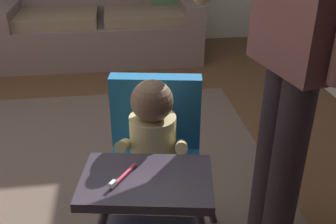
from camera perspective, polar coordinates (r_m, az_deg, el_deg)
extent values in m
cube|color=brown|center=(2.48, -14.05, -9.73)|extent=(5.90, 6.87, 0.10)
cube|color=brown|center=(2.19, -13.61, -13.67)|extent=(2.37, 2.90, 0.01)
cube|color=#7C635F|center=(4.24, -9.53, 10.38)|extent=(2.02, 0.84, 0.40)
cube|color=#7C635F|center=(4.30, -22.50, 13.09)|extent=(0.20, 0.84, 0.20)
cube|color=#7C635F|center=(4.24, 3.07, 14.88)|extent=(0.20, 0.84, 0.20)
cube|color=#896E56|center=(4.17, -15.95, 13.05)|extent=(0.80, 0.60, 0.11)
cube|color=#896E56|center=(4.14, -3.62, 13.92)|extent=(0.80, 0.60, 0.11)
cylinder|color=#362E3A|center=(1.90, -8.21, -10.95)|extent=(0.15, 0.19, 0.50)
cylinder|color=#362E3A|center=(1.88, 5.41, -11.33)|extent=(0.19, 0.15, 0.50)
cube|color=#1F67A2|center=(1.54, -2.06, -8.43)|extent=(0.42, 0.42, 0.05)
cube|color=#1F67A2|center=(1.57, -1.79, 0.06)|extent=(0.37, 0.13, 0.31)
cube|color=#362E3A|center=(1.21, -3.16, -10.13)|extent=(0.44, 0.33, 0.03)
cylinder|color=#D8C586|center=(1.44, -2.20, -4.55)|extent=(0.20, 0.20, 0.22)
sphere|color=brown|center=(1.35, -2.37, 1.63)|extent=(0.15, 0.15, 0.15)
cylinder|color=#D8C586|center=(1.42, -6.58, -4.91)|extent=(0.07, 0.15, 0.10)
cylinder|color=#D8C586|center=(1.40, 1.97, -5.12)|extent=(0.07, 0.15, 0.10)
cylinder|color=#CC384C|center=(1.20, -6.48, -9.21)|extent=(0.08, 0.11, 0.01)
cube|color=white|center=(1.16, -8.10, -10.40)|extent=(0.02, 0.03, 0.02)
cylinder|color=#31242C|center=(1.84, 14.95, -5.88)|extent=(0.14, 0.14, 0.87)
cylinder|color=#31242C|center=(1.76, 17.01, -7.87)|extent=(0.14, 0.14, 0.87)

